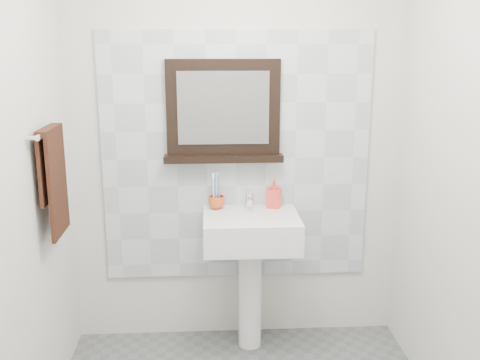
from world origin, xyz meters
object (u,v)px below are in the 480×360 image
hand_towel (53,173)px  framed_mirror (223,113)px  pedestal_sink (251,245)px  toothbrush_cup (217,202)px  soap_dispenser (274,194)px

hand_towel → framed_mirror: bearing=30.4°
pedestal_sink → toothbrush_cup: pedestal_sink is taller
toothbrush_cup → soap_dispenser: size_ratio=0.58×
soap_dispenser → framed_mirror: (-0.30, 0.04, 0.48)m
toothbrush_cup → hand_towel: bearing=-150.9°
pedestal_sink → toothbrush_cup: bearing=145.4°
hand_towel → toothbrush_cup: bearing=29.1°
toothbrush_cup → soap_dispenser: (0.35, 0.01, 0.05)m
soap_dispenser → framed_mirror: 0.57m
framed_mirror → pedestal_sink: bearing=-51.1°
framed_mirror → hand_towel: size_ratio=1.28×
toothbrush_cup → hand_towel: size_ratio=0.18×
toothbrush_cup → framed_mirror: (0.05, 0.05, 0.53)m
hand_towel → pedestal_sink: bearing=17.6°
hand_towel → soap_dispenser: bearing=21.7°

